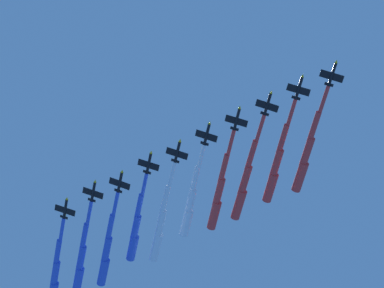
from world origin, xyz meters
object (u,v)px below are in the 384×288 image
(jet_starboard_mid, at_px, (191,201))
(jet_lead, at_px, (307,152))
(jet_port_inner, at_px, (277,163))
(jet_tail_end, at_px, (55,274))
(jet_port_outer, at_px, (161,224))
(jet_starboard_inner, at_px, (245,180))
(jet_starboard_outer, at_px, (136,227))
(jet_port_mid, at_px, (219,192))
(jet_trail_starboard, at_px, (81,259))
(jet_trail_port, at_px, (107,250))

(jet_starboard_mid, bearing_deg, jet_lead, -98.19)
(jet_port_inner, bearing_deg, jet_lead, -99.81)
(jet_tail_end, bearing_deg, jet_port_outer, -99.05)
(jet_tail_end, bearing_deg, jet_starboard_mid, -101.02)
(jet_starboard_inner, bearing_deg, jet_port_inner, -102.09)
(jet_starboard_outer, bearing_deg, jet_port_mid, -96.85)
(jet_port_inner, bearing_deg, jet_starboard_inner, 77.91)
(jet_starboard_mid, distance_m, jet_port_outer, 15.13)
(jet_port_outer, height_order, jet_tail_end, jet_port_outer)
(jet_lead, bearing_deg, jet_starboard_mid, 81.81)
(jet_starboard_mid, bearing_deg, jet_port_outer, 72.44)
(jet_port_mid, bearing_deg, jet_starboard_inner, -98.47)
(jet_lead, distance_m, jet_tail_end, 113.25)
(jet_lead, relative_size, jet_trail_starboard, 0.97)
(jet_starboard_inner, height_order, jet_port_outer, jet_starboard_inner)
(jet_port_inner, bearing_deg, jet_port_outer, 79.48)
(jet_trail_port, distance_m, jet_tail_end, 24.98)
(jet_starboard_outer, xyz_separation_m, jet_tail_end, (8.27, 38.56, -2.96))
(jet_tail_end, bearing_deg, jet_trail_starboard, -97.54)
(jet_port_outer, bearing_deg, jet_tail_end, 80.95)
(jet_port_mid, bearing_deg, jet_lead, -100.25)
(jet_trail_starboard, bearing_deg, jet_starboard_mid, -101.81)
(jet_port_inner, distance_m, jet_tail_end, 100.96)
(jet_trail_starboard, distance_m, jet_tail_end, 12.22)
(jet_starboard_mid, bearing_deg, jet_port_mid, -91.62)
(jet_starboard_inner, distance_m, jet_starboard_outer, 47.82)
(jet_port_inner, bearing_deg, jet_starboard_mid, 82.36)
(jet_port_mid, bearing_deg, jet_starboard_outer, 83.15)
(jet_port_mid, distance_m, jet_port_outer, 26.51)
(jet_starboard_inner, distance_m, jet_starboard_mid, 22.87)
(jet_port_mid, xyz_separation_m, jet_trail_port, (8.48, 50.30, -3.36))
(jet_port_mid, xyz_separation_m, jet_starboard_mid, (0.33, 11.71, 0.05))
(jet_port_inner, height_order, jet_starboard_outer, jet_starboard_outer)
(jet_starboard_mid, height_order, jet_port_outer, jet_starboard_mid)
(jet_starboard_outer, bearing_deg, jet_port_inner, -98.32)
(jet_port_outer, bearing_deg, jet_lead, -100.38)
(jet_port_mid, bearing_deg, jet_port_outer, 79.44)
(jet_port_outer, relative_size, jet_starboard_outer, 1.09)
(jet_port_inner, relative_size, jet_starboard_mid, 1.05)
(jet_trail_starboard, relative_size, jet_tail_end, 1.02)
(jet_starboard_outer, bearing_deg, jet_starboard_mid, -99.30)
(jet_lead, height_order, jet_port_outer, jet_port_outer)
(jet_starboard_mid, distance_m, jet_trail_starboard, 52.51)
(jet_trail_port, bearing_deg, jet_port_mid, -99.57)
(jet_lead, height_order, jet_trail_port, jet_lead)
(jet_trail_port, distance_m, jet_trail_starboard, 13.46)
(jet_trail_port, xyz_separation_m, jet_tail_end, (4.16, 24.62, 0.56))
(jet_trail_starboard, bearing_deg, jet_port_outer, -99.53)
(jet_port_inner, height_order, jet_trail_port, jet_port_inner)
(jet_tail_end, bearing_deg, jet_lead, -99.80)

